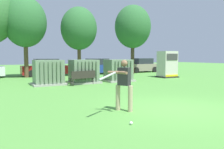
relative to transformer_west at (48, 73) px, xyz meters
name	(u,v)px	position (x,y,z in m)	size (l,w,h in m)	color
ground_plane	(175,109)	(2.51, -8.98, -0.79)	(96.00, 96.00, 0.00)	#51933D
transformer_west	(48,73)	(0.00, 0.00, 0.00)	(2.10, 1.70, 1.62)	#9E9B93
transformer_mid_west	(84,72)	(2.38, -0.14, 0.00)	(2.10, 1.70, 1.62)	#9E9B93
transformer_mid_east	(118,71)	(5.07, -0.23, 0.00)	(2.10, 1.70, 1.62)	#9E9B93
generator_enclosure	(167,64)	(10.41, 0.51, 0.35)	(1.60, 1.40, 2.30)	#262626
park_bench	(83,77)	(1.97, -1.06, -0.25)	(1.84, 0.79, 0.92)	#2D2823
batter	(123,83)	(0.69, -8.44, 0.19)	(1.49, 1.07, 1.74)	tan
sports_ball	(131,123)	(0.11, -9.87, -0.74)	(0.09, 0.09, 0.09)	white
tree_center_left	(25,22)	(-0.58, 6.19, 3.99)	(3.65, 3.65, 6.97)	brown
tree_center_right	(79,29)	(4.16, 5.79, 3.67)	(3.40, 3.40, 6.50)	brown
tree_right	(133,27)	(9.83, 5.23, 4.10)	(3.73, 3.73, 7.13)	#4C3828
parked_car_left_of_center	(45,68)	(1.20, 7.08, -0.04)	(4.22, 1.95, 1.62)	maroon
parked_car_right_of_center	(96,67)	(6.40, 6.86, -0.04)	(4.31, 2.14, 1.62)	navy
parked_car_rightmost	(141,66)	(12.22, 7.02, -0.04)	(4.26, 2.04, 1.62)	gray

